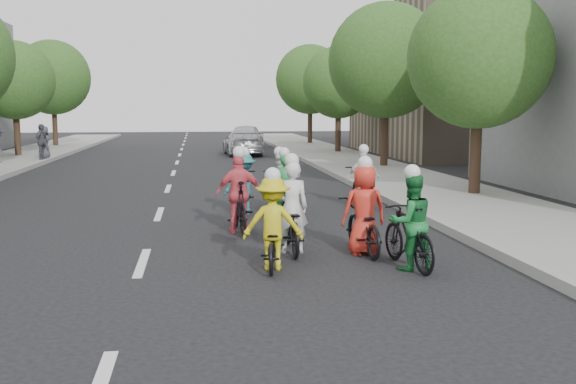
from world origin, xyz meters
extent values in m
plane|color=black|center=(0.00, 0.00, 0.00)|extent=(120.00, 120.00, 0.00)
cube|color=gray|center=(8.00, 10.00, 0.07)|extent=(4.00, 80.00, 0.15)
cube|color=#999993|center=(6.05, 10.00, 0.09)|extent=(0.18, 80.00, 0.18)
cube|color=gray|center=(16.00, 24.00, 4.00)|extent=(10.00, 14.00, 8.00)
cylinder|color=black|center=(-8.20, 24.00, 1.14)|extent=(0.32, 0.32, 2.27)
sphere|color=#29531B|center=(-8.20, 24.00, 3.97)|extent=(4.00, 4.00, 4.00)
cylinder|color=black|center=(-8.20, 33.00, 1.24)|extent=(0.32, 0.32, 2.48)
sphere|color=#29531B|center=(-8.20, 33.00, 4.53)|extent=(4.80, 4.80, 4.80)
cylinder|color=black|center=(8.80, 6.60, 1.14)|extent=(0.32, 0.32, 2.27)
sphere|color=#29531B|center=(8.80, 6.60, 3.97)|extent=(4.00, 4.00, 4.00)
cylinder|color=black|center=(8.80, 15.60, 1.24)|extent=(0.32, 0.32, 2.48)
sphere|color=#29531B|center=(8.80, 15.60, 4.53)|extent=(4.80, 4.80, 4.80)
cylinder|color=black|center=(8.80, 24.60, 1.14)|extent=(0.32, 0.32, 2.27)
sphere|color=#29531B|center=(8.80, 24.60, 3.97)|extent=(4.00, 4.00, 4.00)
cylinder|color=black|center=(8.80, 33.60, 1.24)|extent=(0.32, 0.32, 2.48)
sphere|color=#29531B|center=(8.80, 33.60, 4.53)|extent=(4.80, 4.80, 4.80)
imported|color=black|center=(2.59, 0.53, 0.50)|extent=(0.73, 1.92, 1.00)
imported|color=silver|center=(2.59, 0.43, 0.82)|extent=(0.61, 0.41, 1.63)
sphere|color=white|center=(2.59, 0.43, 1.65)|extent=(0.26, 0.26, 0.26)
imported|color=black|center=(4.29, -0.95, 0.52)|extent=(0.73, 1.78, 1.04)
imported|color=#186F30|center=(4.29, -1.05, 0.77)|extent=(0.83, 0.69, 1.54)
sphere|color=white|center=(4.29, -1.05, 1.56)|extent=(0.26, 0.26, 0.26)
imported|color=black|center=(2.11, -0.63, 0.41)|extent=(0.78, 1.63, 0.82)
imported|color=gold|center=(2.11, -0.73, 0.75)|extent=(1.04, 0.70, 1.49)
sphere|color=white|center=(2.11, -0.73, 1.51)|extent=(0.26, 0.26, 0.26)
imported|color=black|center=(1.79, 2.45, 0.55)|extent=(0.63, 1.86, 1.10)
imported|color=#F45664|center=(1.79, 2.35, 0.82)|extent=(0.99, 0.46, 1.65)
sphere|color=white|center=(1.79, 2.35, 1.67)|extent=(0.26, 0.26, 0.26)
imported|color=black|center=(3.83, 0.21, 0.47)|extent=(0.71, 1.83, 0.95)
imported|color=red|center=(3.83, 0.11, 0.80)|extent=(0.80, 0.54, 1.60)
sphere|color=white|center=(3.83, 0.11, 1.62)|extent=(0.26, 0.26, 0.26)
imported|color=black|center=(2.94, 4.04, 0.46)|extent=(0.50, 1.55, 0.92)
imported|color=#248641|center=(2.94, 3.94, 0.76)|extent=(0.57, 0.39, 1.52)
sphere|color=white|center=(2.94, 3.94, 1.54)|extent=(0.26, 0.26, 0.26)
imported|color=black|center=(2.97, 5.26, 0.48)|extent=(0.71, 1.86, 0.96)
imported|color=white|center=(2.97, 5.16, 0.73)|extent=(0.73, 0.58, 1.46)
sphere|color=white|center=(2.97, 5.16, 1.48)|extent=(0.26, 0.26, 0.26)
imported|color=black|center=(2.06, 4.75, 0.55)|extent=(0.71, 1.86, 1.09)
imported|color=#287179|center=(2.06, 4.65, 0.74)|extent=(1.01, 0.65, 1.49)
sphere|color=white|center=(2.06, 4.65, 1.51)|extent=(0.26, 0.26, 0.26)
imported|color=black|center=(5.20, 5.47, 0.51)|extent=(0.69, 1.94, 1.02)
imported|color=white|center=(5.20, 5.37, 0.75)|extent=(0.88, 0.37, 1.49)
sphere|color=white|center=(5.20, 5.37, 1.51)|extent=(0.26, 0.26, 0.26)
imported|color=#ADADB1|center=(3.43, 24.37, 0.68)|extent=(2.11, 4.75, 1.35)
imported|color=silver|center=(4.12, 30.39, 0.78)|extent=(2.75, 4.85, 1.56)
imported|color=#4E4D5A|center=(-6.30, 20.83, 0.99)|extent=(0.69, 1.06, 1.67)
imported|color=#44444F|center=(-6.30, 21.43, 0.92)|extent=(0.71, 0.88, 1.55)
camera|label=1|loc=(0.94, -10.70, 2.57)|focal=40.00mm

